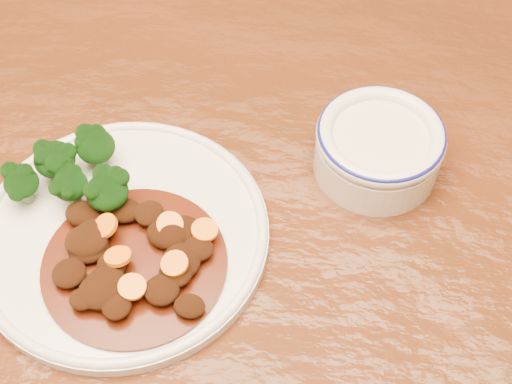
# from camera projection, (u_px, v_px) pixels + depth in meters

# --- Properties ---
(dining_table) EXTENTS (1.55, 0.99, 0.75)m
(dining_table) POSITION_uv_depth(u_px,v_px,m) (180.00, 267.00, 0.71)
(dining_table) COLOR #4E210D
(dining_table) RESTS_ON ground
(dinner_plate) EXTENTS (0.26, 0.26, 0.02)m
(dinner_plate) POSITION_uv_depth(u_px,v_px,m) (123.00, 233.00, 0.63)
(dinner_plate) COLOR silver
(dinner_plate) RESTS_ON dining_table
(broccoli_florets) EXTENTS (0.11, 0.09, 0.04)m
(broccoli_florets) POSITION_uv_depth(u_px,v_px,m) (74.00, 172.00, 0.64)
(broccoli_florets) COLOR #5A8846
(broccoli_florets) RESTS_ON dinner_plate
(mince_stew) EXTENTS (0.16, 0.16, 0.03)m
(mince_stew) POSITION_uv_depth(u_px,v_px,m) (128.00, 256.00, 0.60)
(mince_stew) COLOR #4B1608
(mince_stew) RESTS_ON dinner_plate
(dip_bowl) EXTENTS (0.12, 0.12, 0.05)m
(dip_bowl) POSITION_uv_depth(u_px,v_px,m) (379.00, 147.00, 0.67)
(dip_bowl) COLOR silver
(dip_bowl) RESTS_ON dining_table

